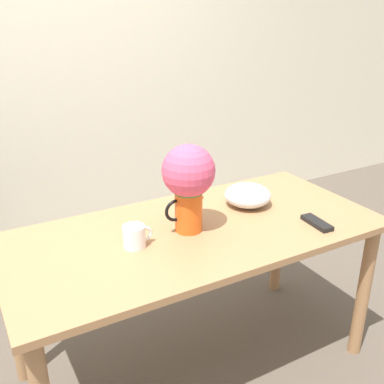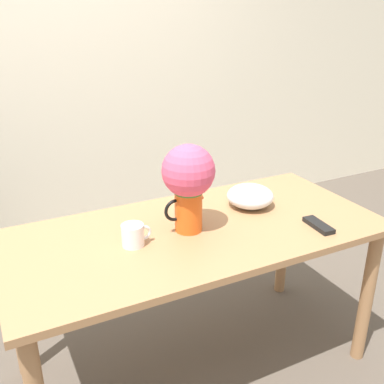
{
  "view_description": "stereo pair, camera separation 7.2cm",
  "coord_description": "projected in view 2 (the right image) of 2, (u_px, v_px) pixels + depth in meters",
  "views": [
    {
      "loc": [
        -0.58,
        -1.45,
        1.58
      ],
      "look_at": [
        0.23,
        0.01,
        0.89
      ],
      "focal_mm": 42.0,
      "sensor_mm": 36.0,
      "label": 1
    },
    {
      "loc": [
        -0.52,
        -1.48,
        1.58
      ],
      "look_at": [
        0.23,
        0.01,
        0.89
      ],
      "focal_mm": 42.0,
      "sensor_mm": 36.0,
      "label": 2
    }
  ],
  "objects": [
    {
      "name": "remote_control",
      "position": [
        319.0,
        225.0,
        1.88
      ],
      "size": [
        0.07,
        0.16,
        0.02
      ],
      "color": "black",
      "rests_on": "table"
    },
    {
      "name": "white_bowl",
      "position": [
        250.0,
        196.0,
        2.07
      ],
      "size": [
        0.22,
        0.22,
        0.1
      ],
      "color": "silver",
      "rests_on": "table"
    },
    {
      "name": "wall_back",
      "position": [
        47.0,
        54.0,
        2.89
      ],
      "size": [
        8.0,
        0.05,
        2.6
      ],
      "color": "#EDE5CC",
      "rests_on": "ground_plane"
    },
    {
      "name": "ground_plane",
      "position": [
        147.0,
        382.0,
        2.05
      ],
      "size": [
        12.0,
        12.0,
        0.0
      ],
      "primitive_type": "plane",
      "color": "brown"
    },
    {
      "name": "table",
      "position": [
        196.0,
        248.0,
        1.91
      ],
      "size": [
        1.58,
        0.74,
        0.72
      ],
      "color": "#A3754C",
      "rests_on": "ground_plane"
    },
    {
      "name": "coffee_mug",
      "position": [
        134.0,
        235.0,
        1.73
      ],
      "size": [
        0.12,
        0.09,
        0.09
      ],
      "color": "white",
      "rests_on": "table"
    },
    {
      "name": "flower_vase",
      "position": [
        188.0,
        179.0,
        1.78
      ],
      "size": [
        0.21,
        0.21,
        0.37
      ],
      "color": "#E05619",
      "rests_on": "table"
    }
  ]
}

